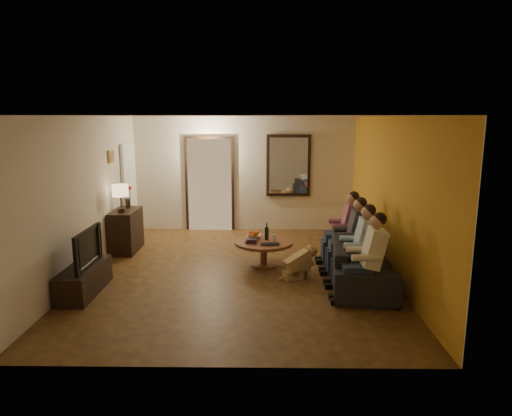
{
  "coord_description": "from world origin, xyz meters",
  "views": [
    {
      "loc": [
        0.41,
        -7.36,
        2.59
      ],
      "look_at": [
        0.3,
        0.3,
        1.05
      ],
      "focal_mm": 32.0,
      "sensor_mm": 36.0,
      "label": 1
    }
  ],
  "objects_px": {
    "tv_stand": "(84,280)",
    "wine_bottle": "(267,231)",
    "sofa": "(361,260)",
    "person_a": "(369,262)",
    "person_c": "(352,239)",
    "tv": "(81,248)",
    "table_lamp": "(121,198)",
    "coffee_table": "(264,254)",
    "dresser": "(126,231)",
    "dog": "(299,262)",
    "bowl": "(254,236)",
    "person_d": "(346,230)",
    "laptop": "(270,245)",
    "person_b": "(360,249)"
  },
  "relations": [
    {
      "from": "dresser",
      "to": "bowl",
      "type": "distance_m",
      "value": 2.6
    },
    {
      "from": "person_c",
      "to": "wine_bottle",
      "type": "distance_m",
      "value": 1.49
    },
    {
      "from": "wine_bottle",
      "to": "laptop",
      "type": "relative_size",
      "value": 0.94
    },
    {
      "from": "person_d",
      "to": "wine_bottle",
      "type": "xyz_separation_m",
      "value": [
        -1.41,
        -0.11,
        0.01
      ]
    },
    {
      "from": "sofa",
      "to": "bowl",
      "type": "height_order",
      "value": "sofa"
    },
    {
      "from": "sofa",
      "to": "person_d",
      "type": "relative_size",
      "value": 1.95
    },
    {
      "from": "table_lamp",
      "to": "tv",
      "type": "relative_size",
      "value": 0.55
    },
    {
      "from": "dresser",
      "to": "dog",
      "type": "relative_size",
      "value": 1.64
    },
    {
      "from": "person_a",
      "to": "laptop",
      "type": "relative_size",
      "value": 3.65
    },
    {
      "from": "person_a",
      "to": "person_d",
      "type": "relative_size",
      "value": 1.0
    },
    {
      "from": "table_lamp",
      "to": "sofa",
      "type": "relative_size",
      "value": 0.23
    },
    {
      "from": "dog",
      "to": "bowl",
      "type": "bearing_deg",
      "value": 108.97
    },
    {
      "from": "sofa",
      "to": "person_c",
      "type": "relative_size",
      "value": 1.95
    },
    {
      "from": "sofa",
      "to": "wine_bottle",
      "type": "relative_size",
      "value": 7.54
    },
    {
      "from": "dog",
      "to": "laptop",
      "type": "height_order",
      "value": "dog"
    },
    {
      "from": "person_d",
      "to": "coffee_table",
      "type": "distance_m",
      "value": 1.52
    },
    {
      "from": "dog",
      "to": "bowl",
      "type": "distance_m",
      "value": 1.15
    },
    {
      "from": "person_a",
      "to": "person_b",
      "type": "distance_m",
      "value": 0.6
    },
    {
      "from": "person_c",
      "to": "dog",
      "type": "distance_m",
      "value": 0.98
    },
    {
      "from": "person_c",
      "to": "bowl",
      "type": "distance_m",
      "value": 1.76
    },
    {
      "from": "sofa",
      "to": "person_b",
      "type": "xyz_separation_m",
      "value": [
        -0.1,
        -0.3,
        0.26
      ]
    },
    {
      "from": "sofa",
      "to": "bowl",
      "type": "bearing_deg",
      "value": 69.46
    },
    {
      "from": "person_b",
      "to": "laptop",
      "type": "height_order",
      "value": "person_b"
    },
    {
      "from": "person_a",
      "to": "dog",
      "type": "height_order",
      "value": "person_a"
    },
    {
      "from": "coffee_table",
      "to": "dresser",
      "type": "bearing_deg",
      "value": 161.61
    },
    {
      "from": "person_c",
      "to": "tv_stand",
      "type": "bearing_deg",
      "value": -167.81
    },
    {
      "from": "tv",
      "to": "wine_bottle",
      "type": "height_order",
      "value": "tv"
    },
    {
      "from": "person_b",
      "to": "laptop",
      "type": "relative_size",
      "value": 3.65
    },
    {
      "from": "tv_stand",
      "to": "person_c",
      "type": "relative_size",
      "value": 1.02
    },
    {
      "from": "tv_stand",
      "to": "wine_bottle",
      "type": "height_order",
      "value": "wine_bottle"
    },
    {
      "from": "sofa",
      "to": "laptop",
      "type": "relative_size",
      "value": 7.1
    },
    {
      "from": "dresser",
      "to": "person_d",
      "type": "bearing_deg",
      "value": -9.37
    },
    {
      "from": "table_lamp",
      "to": "sofa",
      "type": "height_order",
      "value": "table_lamp"
    },
    {
      "from": "sofa",
      "to": "laptop",
      "type": "height_order",
      "value": "sofa"
    },
    {
      "from": "person_c",
      "to": "bowl",
      "type": "xyz_separation_m",
      "value": [
        -1.64,
        0.61,
        -0.12
      ]
    },
    {
      "from": "table_lamp",
      "to": "person_a",
      "type": "xyz_separation_m",
      "value": [
        4.15,
        -2.26,
        -0.48
      ]
    },
    {
      "from": "tv",
      "to": "laptop",
      "type": "distance_m",
      "value": 2.97
    },
    {
      "from": "person_a",
      "to": "wine_bottle",
      "type": "bearing_deg",
      "value": 129.85
    },
    {
      "from": "tv_stand",
      "to": "person_b",
      "type": "distance_m",
      "value": 4.18
    },
    {
      "from": "table_lamp",
      "to": "bowl",
      "type": "bearing_deg",
      "value": -10.25
    },
    {
      "from": "person_b",
      "to": "person_c",
      "type": "distance_m",
      "value": 0.6
    },
    {
      "from": "tv_stand",
      "to": "tv",
      "type": "distance_m",
      "value": 0.49
    },
    {
      "from": "dresser",
      "to": "person_d",
      "type": "relative_size",
      "value": 0.76
    },
    {
      "from": "tv_stand",
      "to": "sofa",
      "type": "bearing_deg",
      "value": 7.99
    },
    {
      "from": "coffee_table",
      "to": "wine_bottle",
      "type": "distance_m",
      "value": 0.4
    },
    {
      "from": "sofa",
      "to": "wine_bottle",
      "type": "height_order",
      "value": "wine_bottle"
    },
    {
      "from": "person_c",
      "to": "wine_bottle",
      "type": "bearing_deg",
      "value": 160.82
    },
    {
      "from": "person_b",
      "to": "dog",
      "type": "height_order",
      "value": "person_b"
    },
    {
      "from": "table_lamp",
      "to": "tv",
      "type": "distance_m",
      "value": 2.0
    },
    {
      "from": "dresser",
      "to": "coffee_table",
      "type": "distance_m",
      "value": 2.84
    }
  ]
}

